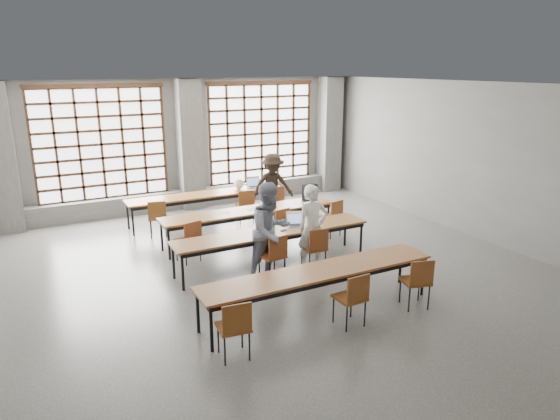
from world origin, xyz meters
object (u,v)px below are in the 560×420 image
object	(u,v)px
chair_front_left	(274,253)
red_pouch	(233,324)
chair_front_right	(316,245)
laptop_back	(254,184)
chair_back_right	(275,199)
phone	(283,230)
desk_row_c	(273,234)
desk_row_b	(249,213)
chair_mid_right	(333,214)
chair_near_right	(418,278)
plastic_bag	(239,184)
laptop_front	(296,222)
mouse	(315,223)
desk_row_a	(207,196)
chair_mid_centre	(279,223)
chair_back_left	(157,215)
chair_back_mid	(246,203)
chair_mid_left	(190,237)
student_back	(272,186)
desk_row_d	(319,274)
backpack	(310,192)
chair_near_mid	(353,294)
student_male	(313,228)
chair_near_left	(235,324)
green_box	(269,228)
student_female	(271,231)

from	to	relation	value
chair_front_left	red_pouch	world-z (taller)	chair_front_left
chair_front_right	laptop_back	world-z (taller)	laptop_back
chair_back_right	phone	xyz separation A→B (m)	(-1.28, -2.86, 0.20)
desk_row_c	chair_front_right	bearing A→B (deg)	-46.59
desk_row_b	chair_mid_right	bearing A→B (deg)	-18.98
chair_near_right	plastic_bag	distance (m)	6.18
laptop_front	laptop_back	world-z (taller)	same
mouse	laptop_front	bearing A→B (deg)	161.60
chair_front_left	mouse	bearing A→B (deg)	26.15
chair_front_left	mouse	size ratio (longest dim) A/B	8.98
desk_row_a	mouse	size ratio (longest dim) A/B	40.82
chair_mid_right	chair_mid_centre	bearing A→B (deg)	-179.96
chair_near_right	chair_front_right	bearing A→B (deg)	107.44
chair_back_left	chair_back_mid	bearing A→B (deg)	-0.04
red_pouch	chair_mid_left	bearing A→B (deg)	81.40
desk_row_b	chair_front_right	world-z (taller)	chair_front_right
student_back	phone	size ratio (longest dim) A/B	12.98
desk_row_b	chair_mid_left	xyz separation A→B (m)	(-1.58, -0.63, -0.13)
desk_row_a	desk_row_d	bearing A→B (deg)	-90.79
backpack	chair_back_mid	bearing A→B (deg)	122.16
backpack	phone	bearing A→B (deg)	-146.04
chair_back_mid	mouse	world-z (taller)	chair_back_mid
desk_row_d	laptop_front	size ratio (longest dim) A/B	9.18
chair_front_right	mouse	size ratio (longest dim) A/B	8.98
chair_back_right	desk_row_c	bearing A→B (deg)	-117.84
red_pouch	chair_near_mid	bearing A→B (deg)	-2.38
phone	student_male	bearing A→B (deg)	-43.60
chair_back_left	laptop_front	size ratio (longest dim) A/B	2.02
mouse	student_male	bearing A→B (deg)	-126.10
chair_front_left	chair_near_left	bearing A→B (deg)	-128.36
chair_near_right	student_male	distance (m)	2.32
chair_near_mid	green_box	bearing A→B (deg)	90.47
desk_row_b	laptop_front	bearing A→B (deg)	-75.11
chair_back_right	red_pouch	distance (m)	6.37
green_box	chair_near_mid	bearing A→B (deg)	-89.53
chair_front_right	backpack	distance (m)	2.55
chair_back_right	chair_near_right	bearing A→B (deg)	-92.18
laptop_front	student_male	bearing A→B (deg)	-87.01
student_back	plastic_bag	xyz separation A→B (m)	(-0.70, 0.55, 0.03)
chair_mid_right	laptop_front	bearing A→B (deg)	-150.55
chair_back_mid	chair_near_mid	distance (m)	5.51
desk_row_a	desk_row_d	size ratio (longest dim) A/B	1.00
chair_back_left	chair_back_mid	size ratio (longest dim) A/B	1.00
chair_front_right	laptop_front	world-z (taller)	laptop_front
chair_near_left	backpack	xyz separation A→B (m)	(3.72, 4.31, 0.39)
student_female	laptop_front	size ratio (longest dim) A/B	4.20
student_female	phone	size ratio (longest dim) A/B	14.08
chair_front_right	laptop_back	xyz separation A→B (m)	(0.61, 4.13, 0.25)
chair_front_left	chair_near_right	distance (m)	2.59
desk_row_d	chair_back_left	size ratio (longest dim) A/B	4.55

